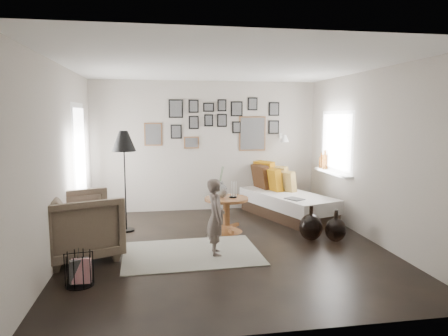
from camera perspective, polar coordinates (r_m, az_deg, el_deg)
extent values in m
plane|color=black|center=(5.98, 0.31, -11.13)|extent=(4.80, 4.80, 0.00)
plane|color=#ACA296|center=(8.07, -2.55, 3.11)|extent=(4.50, 0.00, 4.50)
plane|color=#ACA296|center=(3.39, 7.19, -2.90)|extent=(4.50, 0.00, 4.50)
plane|color=#ACA296|center=(5.77, -22.28, 0.86)|extent=(0.00, 4.80, 4.80)
plane|color=#ACA296|center=(6.47, 20.37, 1.60)|extent=(0.00, 4.80, 4.80)
plane|color=white|center=(5.72, 0.33, 14.42)|extent=(4.80, 4.80, 0.00)
plane|color=white|center=(6.96, -19.89, -0.07)|extent=(0.00, 2.14, 2.14)
plane|color=white|center=(6.96, -19.89, -0.07)|extent=(0.00, 1.88, 1.88)
plane|color=white|center=(6.96, -19.89, -0.07)|extent=(0.00, 1.93, 1.93)
plane|color=white|center=(7.52, 15.79, 3.67)|extent=(0.00, 1.30, 1.30)
plane|color=white|center=(7.52, 15.79, 3.67)|extent=(0.00, 1.14, 1.14)
cube|color=white|center=(7.55, 15.23, -0.64)|extent=(0.15, 1.32, 0.04)
cylinder|color=#8C4C14|center=(7.85, 14.21, 0.86)|extent=(0.10, 0.10, 0.28)
cylinder|color=#8C4C14|center=(8.00, 13.72, 0.79)|extent=(0.08, 0.08, 0.22)
cube|color=brown|center=(7.99, -10.08, 4.76)|extent=(0.35, 0.03, 0.45)
cube|color=black|center=(7.97, -10.08, 4.75)|extent=(0.30, 0.01, 0.40)
cube|color=black|center=(7.99, -6.90, 8.41)|extent=(0.28, 0.03, 0.36)
cube|color=black|center=(7.97, -6.89, 8.41)|extent=(0.23, 0.01, 0.31)
cube|color=black|center=(7.99, -6.85, 5.18)|extent=(0.22, 0.03, 0.28)
cube|color=black|center=(7.97, -6.84, 5.18)|extent=(0.17, 0.01, 0.23)
cube|color=black|center=(8.01, -4.37, 8.79)|extent=(0.20, 0.03, 0.26)
cube|color=black|center=(7.99, -4.36, 8.80)|extent=(0.15, 0.01, 0.21)
cube|color=black|center=(8.01, -4.35, 6.51)|extent=(0.20, 0.03, 0.26)
cube|color=black|center=(7.99, -4.34, 6.50)|extent=(0.15, 0.01, 0.21)
cube|color=black|center=(8.04, -2.21, 8.66)|extent=(0.22, 0.03, 0.18)
cube|color=black|center=(8.02, -2.20, 8.67)|extent=(0.17, 0.01, 0.13)
cube|color=black|center=(8.04, -2.21, 6.81)|extent=(0.18, 0.03, 0.24)
cube|color=black|center=(8.02, -2.19, 6.81)|extent=(0.13, 0.01, 0.19)
cube|color=black|center=(8.08, -0.29, 8.95)|extent=(0.18, 0.03, 0.24)
cube|color=black|center=(8.06, -0.27, 8.95)|extent=(0.13, 0.01, 0.19)
cube|color=black|center=(8.08, -0.29, 6.82)|extent=(0.20, 0.03, 0.26)
cube|color=black|center=(8.06, -0.27, 6.82)|extent=(0.15, 0.01, 0.21)
cube|color=black|center=(8.13, 1.82, 8.44)|extent=(0.24, 0.03, 0.30)
cube|color=black|center=(8.11, 1.84, 8.44)|extent=(0.19, 0.01, 0.25)
cube|color=black|center=(8.13, 1.81, 5.83)|extent=(0.18, 0.03, 0.24)
cube|color=black|center=(8.12, 1.83, 5.83)|extent=(0.13, 0.01, 0.19)
cube|color=brown|center=(8.21, 4.07, 4.92)|extent=(0.55, 0.03, 0.70)
cube|color=black|center=(8.19, 4.10, 4.92)|extent=(0.50, 0.01, 0.65)
cube|color=black|center=(8.21, 4.11, 9.11)|extent=(0.20, 0.03, 0.26)
cube|color=black|center=(8.19, 4.14, 9.12)|extent=(0.15, 0.01, 0.21)
cube|color=black|center=(8.32, 7.15, 8.36)|extent=(0.22, 0.03, 0.28)
cube|color=black|center=(8.30, 7.19, 8.36)|extent=(0.17, 0.01, 0.23)
cube|color=black|center=(8.32, 7.11, 5.81)|extent=(0.22, 0.03, 0.28)
cube|color=black|center=(8.30, 7.15, 5.81)|extent=(0.17, 0.01, 0.23)
cube|color=brown|center=(8.02, -4.68, 3.64)|extent=(0.30, 0.03, 0.24)
cube|color=black|center=(8.00, -4.67, 3.64)|extent=(0.25, 0.01, 0.19)
cube|color=white|center=(8.36, 8.11, 4.57)|extent=(0.06, 0.04, 0.10)
cylinder|color=white|center=(8.24, 8.36, 4.66)|extent=(0.02, 0.24, 0.02)
cone|color=white|center=(8.12, 8.63, 4.20)|extent=(0.18, 0.18, 0.14)
cube|color=beige|center=(5.71, -4.65, -12.03)|extent=(1.92, 1.38, 0.01)
cone|color=brown|center=(6.71, 0.34, -8.60)|extent=(0.54, 0.54, 0.10)
cylinder|color=brown|center=(6.65, 0.34, -6.62)|extent=(0.11, 0.11, 0.41)
cylinder|color=brown|center=(6.59, 0.34, -4.44)|extent=(0.73, 0.73, 0.04)
ellipsoid|color=black|center=(6.57, -0.37, -3.27)|extent=(0.21, 0.21, 0.23)
cylinder|color=black|center=(6.55, -0.38, -2.12)|extent=(0.06, 0.06, 0.04)
cylinder|color=black|center=(6.61, 1.29, -4.14)|extent=(0.12, 0.12, 0.02)
cube|color=black|center=(7.70, 8.97, -6.14)|extent=(1.43, 2.11, 0.23)
cube|color=beige|center=(7.65, 9.01, -4.49)|extent=(1.50, 2.18, 0.25)
cube|color=#A16009|center=(8.34, 7.47, -0.84)|extent=(0.48, 0.62, 0.57)
cube|color=#321D10|center=(8.20, 6.71, -1.17)|extent=(0.34, 0.55, 0.51)
cube|color=brown|center=(8.13, 8.83, -1.36)|extent=(0.48, 0.52, 0.49)
cube|color=#A16009|center=(7.93, 7.75, -1.63)|extent=(0.34, 0.51, 0.47)
cube|color=brown|center=(7.81, 9.29, -1.95)|extent=(0.41, 0.48, 0.43)
cube|color=black|center=(7.10, 10.04, -4.37)|extent=(0.35, 0.38, 0.02)
imported|color=brown|center=(5.74, -19.72, -7.75)|extent=(1.26, 1.24, 0.89)
cube|color=white|center=(5.78, -19.64, -7.29)|extent=(0.52, 0.53, 0.18)
cylinder|color=black|center=(6.94, -13.74, -8.61)|extent=(0.26, 0.26, 0.03)
cylinder|color=black|center=(6.78, -13.93, -2.67)|extent=(0.02, 0.02, 1.48)
cone|color=black|center=(6.69, -14.13, 3.76)|extent=(0.39, 0.39, 0.33)
cube|color=black|center=(4.93, -19.99, -13.61)|extent=(0.22, 0.18, 0.29)
cube|color=white|center=(4.91, -19.70, -13.70)|extent=(0.21, 0.08, 0.29)
ellipsoid|color=black|center=(6.35, 12.29, -8.26)|extent=(0.36, 0.36, 0.41)
cylinder|color=black|center=(6.28, 12.36, -5.90)|extent=(0.06, 0.06, 0.13)
ellipsoid|color=black|center=(6.39, 15.64, -8.50)|extent=(0.32, 0.32, 0.36)
cylinder|color=black|center=(6.33, 15.72, -6.37)|extent=(0.06, 0.06, 0.13)
imported|color=brown|center=(5.51, -1.19, -7.01)|extent=(0.25, 0.39, 1.06)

